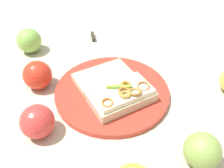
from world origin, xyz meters
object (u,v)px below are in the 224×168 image
at_px(sandwich, 122,95).
at_px(apple_4, 37,75).
at_px(knife, 93,39).
at_px(bread_slice_side, 103,77).
at_px(plate, 112,92).
at_px(apple_5, 37,122).
at_px(apple_3, 29,41).
at_px(apple_1, 202,151).

xyz_separation_m(sandwich, apple_4, (0.24, 0.00, 0.00)).
bearing_deg(knife, bread_slice_side, 0.69).
bearing_deg(apple_4, plate, -170.52).
relative_size(bread_slice_side, knife, 1.42).
bearing_deg(knife, apple_5, -23.00).
xyz_separation_m(apple_3, knife, (-0.17, -0.13, -0.03)).
bearing_deg(bread_slice_side, knife, -109.06).
bearing_deg(apple_1, sandwich, -28.29).
bearing_deg(apple_4, bread_slice_side, -158.11).
bearing_deg(apple_5, knife, -85.23).
height_order(bread_slice_side, apple_4, apple_4).
height_order(plate, apple_3, apple_3).
relative_size(sandwich, apple_1, 2.40).
xyz_separation_m(bread_slice_side, apple_4, (0.17, 0.07, 0.02)).
xyz_separation_m(bread_slice_side, apple_1, (-0.28, 0.18, 0.01)).
bearing_deg(knife, plate, 3.92).
relative_size(plate, apple_4, 3.87).
distance_m(apple_1, apple_4, 0.46).
relative_size(bread_slice_side, apple_4, 1.98).
xyz_separation_m(plate, sandwich, (-0.04, 0.03, 0.03)).
bearing_deg(apple_3, knife, -142.86).
height_order(bread_slice_side, apple_5, apple_5).
distance_m(plate, apple_1, 0.28).
height_order(apple_1, apple_5, apple_5).
distance_m(plate, knife, 0.29).
bearing_deg(apple_4, apple_1, 166.38).
distance_m(sandwich, apple_1, 0.23).
bearing_deg(apple_5, apple_1, -173.85).
distance_m(apple_1, knife, 0.55).
relative_size(plate, apple_1, 4.07).
relative_size(apple_1, apple_3, 0.94).
relative_size(plate, sandwich, 1.70).
relative_size(plate, knife, 2.78).
distance_m(bread_slice_side, knife, 0.24).
height_order(sandwich, apple_5, apple_5).
bearing_deg(plate, apple_3, -19.50).
bearing_deg(plate, knife, -58.30).
distance_m(plate, apple_5, 0.22).
height_order(apple_3, apple_5, apple_3).
relative_size(apple_3, apple_4, 1.01).
bearing_deg(apple_4, apple_5, 121.03).
bearing_deg(plate, apple_1, 149.30).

